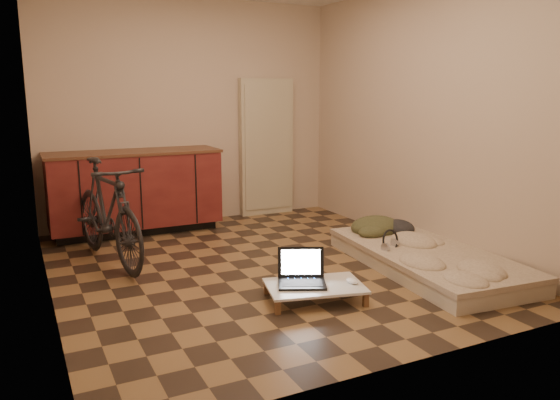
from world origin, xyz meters
name	(u,v)px	position (x,y,z in m)	size (l,w,h in m)	color
room_shell	(260,121)	(0.00, 0.00, 1.30)	(3.50, 4.00, 2.60)	brown
cabinets	(135,191)	(-0.75, 1.70, 0.47)	(1.84, 0.62, 0.91)	black
appliance_panel	(266,147)	(0.95, 1.94, 0.85)	(0.70, 0.10, 1.70)	#C1B898
bicycle	(107,207)	(-1.20, 0.70, 0.52)	(0.47, 1.61, 1.04)	black
futon	(427,259)	(1.30, -0.70, 0.09)	(1.11, 2.04, 0.17)	#BFB399
clothing_pile	(382,220)	(1.33, 0.02, 0.28)	(0.55, 0.46, 0.22)	#383B22
headphones	(390,240)	(1.03, -0.51, 0.25)	(0.23, 0.21, 0.15)	black
lap_desk	(315,287)	(0.03, -0.91, 0.10)	(0.81, 0.62, 0.12)	brown
laptop	(302,276)	(-0.04, -0.83, 0.17)	(0.46, 0.44, 0.24)	black
mouse	(352,281)	(0.30, -1.01, 0.14)	(0.07, 0.11, 0.04)	white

